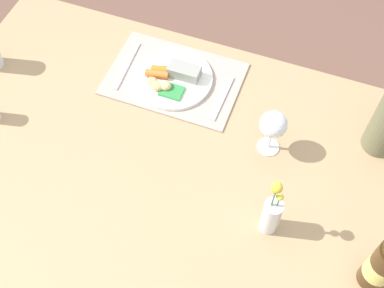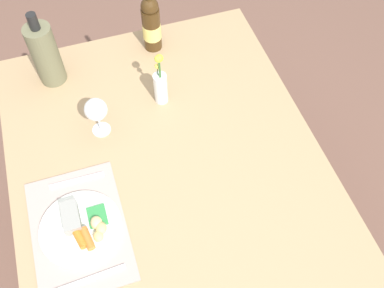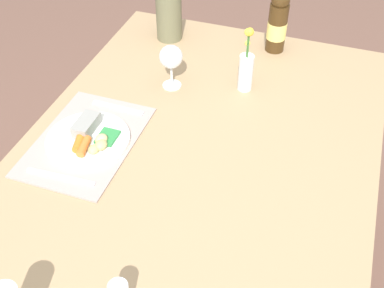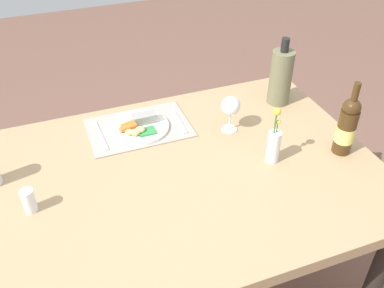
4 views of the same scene
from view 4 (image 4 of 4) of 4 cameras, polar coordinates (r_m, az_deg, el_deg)
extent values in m
cube|color=tan|center=(1.61, -1.33, -4.33)|extent=(1.45, 1.03, 0.05)
cylinder|color=black|center=(2.37, 9.97, -1.10)|extent=(0.07, 0.07, 0.72)
cylinder|color=black|center=(2.15, -21.80, -8.56)|extent=(0.07, 0.07, 0.72)
cylinder|color=black|center=(1.91, 22.88, -16.19)|extent=(0.07, 0.07, 0.72)
cube|color=#AA968D|center=(1.82, -7.01, 2.14)|extent=(0.42, 0.28, 0.01)
cylinder|color=white|center=(1.81, -7.01, 2.25)|extent=(0.25, 0.25, 0.01)
cube|color=gray|center=(1.81, -6.27, 3.42)|extent=(0.10, 0.05, 0.04)
cylinder|color=orange|center=(1.80, -8.26, 2.60)|extent=(0.07, 0.04, 0.03)
cylinder|color=orange|center=(1.78, -8.40, 2.14)|extent=(0.07, 0.04, 0.02)
ellipsoid|color=#DBC081|center=(1.75, -6.83, 1.86)|extent=(0.04, 0.03, 0.03)
ellipsoid|color=tan|center=(1.74, -7.41, 1.53)|extent=(0.04, 0.03, 0.03)
ellipsoid|color=#D8BF6E|center=(1.75, -8.22, 1.56)|extent=(0.04, 0.03, 0.02)
cube|color=#308A42|center=(1.76, -5.96, 1.66)|extent=(0.07, 0.06, 0.01)
cube|color=silver|center=(1.83, -1.74, 2.96)|extent=(0.02, 0.18, 0.00)
cube|color=silver|center=(1.79, -11.92, 1.10)|extent=(0.02, 0.21, 0.00)
cylinder|color=white|center=(1.51, -20.64, -6.98)|extent=(0.04, 0.04, 0.09)
cylinder|color=white|center=(1.80, 4.92, 1.96)|extent=(0.06, 0.06, 0.00)
cylinder|color=white|center=(1.78, 4.99, 3.02)|extent=(0.01, 0.01, 0.08)
sphere|color=white|center=(1.74, 5.11, 5.03)|extent=(0.08, 0.08, 0.08)
cylinder|color=#402A12|center=(1.73, 19.50, 1.54)|extent=(0.07, 0.07, 0.18)
sphere|color=#402A12|center=(1.67, 20.25, 4.53)|extent=(0.07, 0.07, 0.07)
cylinder|color=#402A12|center=(1.65, 20.64, 6.07)|extent=(0.03, 0.03, 0.09)
cylinder|color=#ECD56D|center=(1.73, 19.44, 1.30)|extent=(0.07, 0.07, 0.06)
cylinder|color=silver|center=(1.63, 10.65, -0.34)|extent=(0.05, 0.05, 0.13)
cylinder|color=#3F7233|center=(1.60, 10.59, 0.91)|extent=(0.00, 0.00, 0.22)
sphere|color=#CCDE3C|center=(1.54, 11.05, 4.19)|extent=(0.03, 0.03, 0.03)
cylinder|color=#3F7233|center=(1.60, 10.67, 0.85)|extent=(0.00, 0.00, 0.22)
sphere|color=gold|center=(1.53, 11.13, 4.16)|extent=(0.03, 0.03, 0.03)
cylinder|color=#3F7233|center=(1.62, 10.87, 0.38)|extent=(0.00, 0.00, 0.17)
sphere|color=#EBD04C|center=(1.57, 11.23, 2.89)|extent=(0.02, 0.02, 0.02)
cylinder|color=#686649|center=(1.96, 11.56, 8.53)|extent=(0.10, 0.10, 0.25)
cylinder|color=black|center=(1.89, 12.14, 12.59)|extent=(0.03, 0.03, 0.06)
camera|label=1|loc=(0.91, 45.86, 41.16)|focal=46.73mm
camera|label=2|loc=(1.35, -45.10, 39.29)|focal=41.71mm
camera|label=3|loc=(1.01, -60.44, 16.40)|focal=45.14mm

